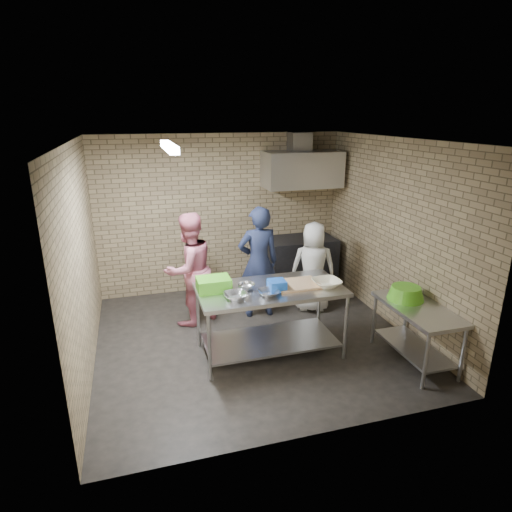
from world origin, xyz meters
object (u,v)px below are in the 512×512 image
Objects in this scene: side_counter at (415,334)px; blue_tub at (277,285)px; bottle_green at (322,172)px; woman_white at (313,267)px; stove at (300,262)px; woman_pink at (189,269)px; man_navy at (258,262)px; green_basin at (406,293)px; green_crate at (214,284)px; bottle_red at (301,172)px; prep_table at (270,321)px.

side_counter is 5.88× the size of blue_tub.
bottle_green is 0.10× the size of woman_white.
woman_pink reaches higher than stove.
man_navy is at bearing 148.54° from woman_pink.
blue_tub is at bearing 159.98° from side_counter.
green_basin is (1.62, -0.35, -0.15)m from blue_tub.
man_navy reaches higher than stove.
blue_tub is (-1.64, 0.60, 0.61)m from side_counter.
bottle_green is (2.39, 2.17, 1.01)m from green_crate.
side_counter is 3.41m from bottle_green.
blue_tub is (-1.19, -2.15, 0.54)m from stove.
green_crate reaches higher than side_counter.
woman_pink is 1.92m from woman_white.
woman_pink is at bearing 147.33° from green_basin.
stove is 5.88× the size of blue_tub.
bottle_red reaches higher than stove.
prep_table reaches higher than stove.
blue_tub is at bearing 96.46° from woman_pink.
bottle_red is (-0.40, 2.99, 1.65)m from side_counter.
woman_pink is (-0.16, 1.05, -0.16)m from green_crate.
prep_table reaches higher than side_counter.
green_crate is at bearing 170.27° from prep_table.
green_crate is at bearing 47.62° from woman_white.
green_crate is at bearing 50.41° from man_navy.
man_navy is at bearing 15.43° from woman_white.
bottle_green is (0.40, 0.00, -0.01)m from bottle_red.
green_basin is (-0.02, 0.25, 0.46)m from side_counter.
side_counter is at bearing -22.43° from prep_table.
stove is at bearing -137.53° from man_navy.
bottle_green is at bearing 55.65° from blue_tub.
woman_white reaches higher than green_basin.
bottle_red is (-0.38, 2.74, 1.19)m from green_basin.
woman_white reaches higher than side_counter.
side_counter is 8.00× the size of bottle_green.
bottle_green is at bearing 42.33° from green_crate.
man_navy reaches higher than woman_white.
woman_white is at bearing -100.54° from stove.
prep_table is 1.53m from woman_white.
blue_tub is at bearing 68.54° from woman_white.
stove is (1.24, 2.05, -0.01)m from prep_table.
woman_pink reaches higher than green_crate.
prep_table is at bearing 64.62° from woman_white.
woman_white is (0.88, -0.06, -0.15)m from man_navy.
green_crate is 0.24× the size of man_navy.
bottle_red is 1.20× the size of bottle_green.
green_crate is at bearing 163.65° from blue_tub.
man_navy reaches higher than green_crate.
prep_table is at bearing 97.15° from woman_pink.
bottle_red reaches higher than blue_tub.
prep_table is 4.00× the size of green_basin.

